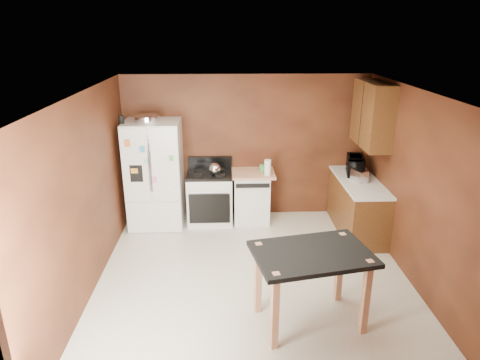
{
  "coord_description": "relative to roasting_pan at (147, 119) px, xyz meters",
  "views": [
    {
      "loc": [
        -0.36,
        -4.95,
        3.25
      ],
      "look_at": [
        -0.16,
        0.85,
        1.15
      ],
      "focal_mm": 32.0,
      "sensor_mm": 36.0,
      "label": 1
    }
  ],
  "objects": [
    {
      "name": "green_canister",
      "position": [
        1.88,
        0.15,
        -0.9
      ],
      "size": [
        0.14,
        0.14,
        0.12
      ],
      "primitive_type": "cylinder",
      "rotation": [
        0.0,
        0.0,
        0.36
      ],
      "color": "green",
      "rests_on": "dishwasher"
    },
    {
      "name": "kettle",
      "position": [
        1.06,
        -0.04,
        -0.85
      ],
      "size": [
        0.2,
        0.2,
        0.2
      ],
      "primitive_type": "sphere",
      "color": "silver",
      "rests_on": "gas_range"
    },
    {
      "name": "wall_left",
      "position": [
        -0.49,
        -1.86,
        -0.6
      ],
      "size": [
        0.0,
        4.5,
        4.5
      ],
      "primitive_type": "plane",
      "rotation": [
        1.57,
        0.0,
        1.57
      ],
      "color": "brown",
      "rests_on": "ground"
    },
    {
      "name": "wall_back",
      "position": [
        1.61,
        0.39,
        -0.6
      ],
      "size": [
        4.2,
        0.0,
        4.2
      ],
      "primitive_type": "plane",
      "rotation": [
        1.57,
        0.0,
        0.0
      ],
      "color": "brown",
      "rests_on": "ground"
    },
    {
      "name": "island",
      "position": [
        2.18,
        -2.7,
        -1.07
      ],
      "size": [
        1.42,
        1.09,
        0.91
      ],
      "color": "black",
      "rests_on": "ground"
    },
    {
      "name": "wall_right",
      "position": [
        3.71,
        -1.86,
        -0.6
      ],
      "size": [
        0.0,
        4.5,
        4.5
      ],
      "primitive_type": "plane",
      "rotation": [
        1.57,
        0.0,
        -1.57
      ],
      "color": "brown",
      "rests_on": "ground"
    },
    {
      "name": "dishwasher",
      "position": [
        1.69,
        0.09,
        -1.4
      ],
      "size": [
        0.78,
        0.63,
        0.89
      ],
      "color": "white",
      "rests_on": "ground"
    },
    {
      "name": "roasting_pan",
      "position": [
        0.0,
        0.0,
        0.0
      ],
      "size": [
        0.4,
        0.4,
        0.1
      ],
      "primitive_type": "cylinder",
      "color": "silver",
      "rests_on": "refrigerator"
    },
    {
      "name": "refrigerator",
      "position": [
        0.06,
        0.01,
        -0.95
      ],
      "size": [
        0.9,
        0.8,
        1.8
      ],
      "color": "white",
      "rests_on": "ground"
    },
    {
      "name": "ceiling",
      "position": [
        1.61,
        -1.86,
        0.65
      ],
      "size": [
        4.5,
        4.5,
        0.0
      ],
      "primitive_type": "plane",
      "rotation": [
        3.14,
        0.0,
        0.0
      ],
      "color": "white",
      "rests_on": "ground"
    },
    {
      "name": "floor",
      "position": [
        1.61,
        -1.86,
        -1.85
      ],
      "size": [
        4.5,
        4.5,
        0.0
      ],
      "primitive_type": "plane",
      "color": "silver",
      "rests_on": "ground"
    },
    {
      "name": "toaster",
      "position": [
        3.38,
        -0.44,
        -0.86
      ],
      "size": [
        0.24,
        0.3,
        0.19
      ],
      "primitive_type": "cube",
      "rotation": [
        0.0,
        0.0,
        0.35
      ],
      "color": "silver",
      "rests_on": "right_cabinets"
    },
    {
      "name": "wall_front",
      "position": [
        1.61,
        -4.11,
        -0.6
      ],
      "size": [
        4.2,
        0.0,
        4.2
      ],
      "primitive_type": "plane",
      "rotation": [
        -1.57,
        0.0,
        0.0
      ],
      "color": "brown",
      "rests_on": "ground"
    },
    {
      "name": "right_cabinets",
      "position": [
        3.45,
        -0.37,
        -0.94
      ],
      "size": [
        0.63,
        1.58,
        2.45
      ],
      "color": "brown",
      "rests_on": "ground"
    },
    {
      "name": "pen_cup",
      "position": [
        -0.38,
        -0.12,
        0.01
      ],
      "size": [
        0.08,
        0.08,
        0.13
      ],
      "primitive_type": "cylinder",
      "color": "black",
      "rests_on": "refrigerator"
    },
    {
      "name": "gas_range",
      "position": [
        0.97,
        0.07,
        -1.39
      ],
      "size": [
        0.76,
        0.68,
        1.1
      ],
      "color": "white",
      "rests_on": "ground"
    },
    {
      "name": "microwave",
      "position": [
        3.42,
        -0.08,
        -0.81
      ],
      "size": [
        0.43,
        0.55,
        0.28
      ],
      "primitive_type": "imported",
      "rotation": [
        0.0,
        0.0,
        1.37
      ],
      "color": "black",
      "rests_on": "right_cabinets"
    },
    {
      "name": "paper_towel",
      "position": [
        1.95,
        -0.05,
        -0.83
      ],
      "size": [
        0.14,
        0.14,
        0.26
      ],
      "primitive_type": "cylinder",
      "rotation": [
        0.0,
        0.0,
        0.25
      ],
      "color": "white",
      "rests_on": "dishwasher"
    }
  ]
}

